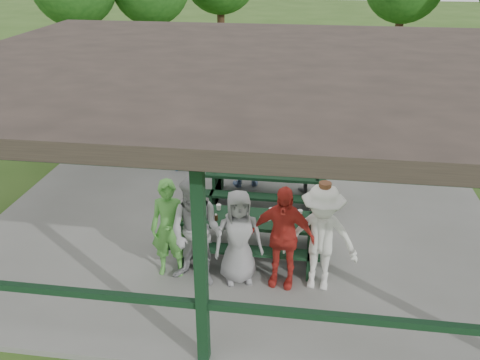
% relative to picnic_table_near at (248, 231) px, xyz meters
% --- Properties ---
extents(ground, '(90.00, 90.00, 0.00)m').
position_rel_picnic_table_near_xyz_m(ground, '(-0.26, 1.20, -0.57)').
color(ground, '#2E4E18').
rests_on(ground, ground).
extents(concrete_slab, '(10.00, 8.00, 0.10)m').
position_rel_picnic_table_near_xyz_m(concrete_slab, '(-0.26, 1.20, -0.52)').
color(concrete_slab, slate).
rests_on(concrete_slab, ground).
extents(pavilion_structure, '(10.60, 8.60, 3.24)m').
position_rel_picnic_table_near_xyz_m(pavilion_structure, '(-0.26, 1.20, 2.60)').
color(pavilion_structure, black).
rests_on(pavilion_structure, concrete_slab).
extents(picnic_table_near, '(2.53, 1.39, 0.75)m').
position_rel_picnic_table_near_xyz_m(picnic_table_near, '(0.00, 0.00, 0.00)').
color(picnic_table_near, black).
rests_on(picnic_table_near, concrete_slab).
extents(picnic_table_far, '(2.49, 1.39, 0.75)m').
position_rel_picnic_table_near_xyz_m(picnic_table_far, '(0.13, 2.00, -0.00)').
color(picnic_table_far, black).
rests_on(picnic_table_far, concrete_slab).
extents(table_setting, '(2.37, 0.45, 0.10)m').
position_rel_picnic_table_near_xyz_m(table_setting, '(0.03, 0.04, 0.31)').
color(table_setting, white).
rests_on(table_setting, picnic_table_near).
extents(contestant_green, '(0.66, 0.46, 1.72)m').
position_rel_picnic_table_near_xyz_m(contestant_green, '(-1.20, -0.75, 0.39)').
color(contestant_green, '#53A542').
rests_on(contestant_green, concrete_slab).
extents(contestant_grey_left, '(1.03, 0.88, 1.87)m').
position_rel_picnic_table_near_xyz_m(contestant_grey_left, '(-0.71, -0.93, 0.46)').
color(contestant_grey_left, '#9C9C9F').
rests_on(contestant_grey_left, concrete_slab).
extents(contestant_grey_mid, '(0.91, 0.72, 1.62)m').
position_rel_picnic_table_near_xyz_m(contestant_grey_mid, '(-0.06, -0.77, 0.34)').
color(contestant_grey_mid, gray).
rests_on(contestant_grey_mid, concrete_slab).
extents(contestant_red, '(1.08, 0.57, 1.75)m').
position_rel_picnic_table_near_xyz_m(contestant_red, '(0.64, -0.76, 0.40)').
color(contestant_red, red).
rests_on(contestant_red, concrete_slab).
extents(contestant_white_fedora, '(1.23, 0.79, 1.87)m').
position_rel_picnic_table_near_xyz_m(contestant_white_fedora, '(1.25, -0.78, 0.44)').
color(contestant_white_fedora, silver).
rests_on(contestant_white_fedora, concrete_slab).
extents(spectator_lblue, '(1.54, 0.88, 1.58)m').
position_rel_picnic_table_near_xyz_m(spectator_lblue, '(-0.41, 2.84, 0.32)').
color(spectator_lblue, '#94B5E5').
rests_on(spectator_lblue, concrete_slab).
extents(spectator_blue, '(0.75, 0.62, 1.77)m').
position_rel_picnic_table_near_xyz_m(spectator_blue, '(-2.07, 3.47, 0.41)').
color(spectator_blue, '#4262AC').
rests_on(spectator_blue, concrete_slab).
extents(spectator_grey, '(0.80, 0.65, 1.52)m').
position_rel_picnic_table_near_xyz_m(spectator_grey, '(1.00, 2.76, 0.29)').
color(spectator_grey, gray).
rests_on(spectator_grey, concrete_slab).
extents(pickup_truck, '(6.35, 4.80, 1.60)m').
position_rel_picnic_table_near_xyz_m(pickup_truck, '(1.71, 10.36, 0.23)').
color(pickup_truck, silver).
rests_on(pickup_truck, ground).
extents(farm_trailer, '(3.93, 2.03, 1.36)m').
position_rel_picnic_table_near_xyz_m(farm_trailer, '(-4.58, 9.01, 0.10)').
color(farm_trailer, navy).
rests_on(farm_trailer, ground).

